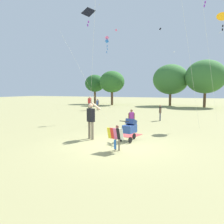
# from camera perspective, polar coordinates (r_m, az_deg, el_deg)

# --- Properties ---
(ground_plane) EXTENTS (120.00, 120.00, 0.00)m
(ground_plane) POSITION_cam_1_polar(r_m,az_deg,el_deg) (9.38, 1.18, -8.62)
(ground_plane) COLOR #938E5B
(treeline_distant) EXTENTS (38.03, 6.28, 6.36)m
(treeline_distant) POSITION_cam_1_polar(r_m,az_deg,el_deg) (32.35, 24.20, 7.91)
(treeline_distant) COLOR brown
(treeline_distant) RESTS_ON ground
(child_with_butterfly_kite) EXTENTS (0.66, 0.35, 0.99)m
(child_with_butterfly_kite) POSITION_cam_1_polar(r_m,az_deg,el_deg) (8.46, 1.27, -6.03)
(child_with_butterfly_kite) COLOR #7F705B
(child_with_butterfly_kite) RESTS_ON ground
(person_adult_flyer) EXTENTS (0.67, 0.49, 1.77)m
(person_adult_flyer) POSITION_cam_1_polar(r_m,az_deg,el_deg) (10.42, -5.47, -1.48)
(person_adult_flyer) COLOR #7F705B
(person_adult_flyer) RESTS_ON ground
(stroller) EXTENTS (0.66, 1.12, 1.03)m
(stroller) POSITION_cam_1_polar(r_m,az_deg,el_deg) (10.10, 4.65, -4.08)
(stroller) COLOR black
(stroller) RESTS_ON ground
(kite_adult_black) EXTENTS (2.83, 3.66, 7.61)m
(kite_adult_black) POSITION_cam_1_polar(r_m,az_deg,el_deg) (15.01, -6.10, 23.39)
(kite_adult_black) COLOR black
(kite_adult_black) RESTS_ON ground
(kite_orange_delta) EXTENTS (1.56, 4.38, 7.24)m
(kite_orange_delta) POSITION_cam_1_polar(r_m,az_deg,el_deg) (16.92, 26.63, 21.02)
(kite_orange_delta) COLOR #F4A319
(kite_orange_delta) RESTS_ON ground
(kite_green_novelty) EXTENTS (1.58, 3.97, 6.34)m
(kite_green_novelty) POSITION_cam_1_polar(r_m,az_deg,el_deg) (17.23, -1.50, 17.88)
(kite_green_novelty) COLOR pink
(kite_green_novelty) RESTS_ON ground
(distant_kites_cluster) EXTENTS (18.99, 7.35, 9.70)m
(distant_kites_cluster) POSITION_cam_1_polar(r_m,az_deg,el_deg) (35.73, 14.87, 22.24)
(distant_kites_cluster) COLOR red
(person_sitting_far) EXTENTS (0.20, 0.38, 1.20)m
(person_sitting_far) POSITION_cam_1_polar(r_m,az_deg,el_deg) (17.02, 12.36, 0.14)
(person_sitting_far) COLOR #33384C
(person_sitting_far) RESTS_ON ground
(person_couple_left) EXTENTS (0.52, 0.25, 1.62)m
(person_couple_left) POSITION_cam_1_polar(r_m,az_deg,el_deg) (25.30, -5.79, 2.59)
(person_couple_left) COLOR #232328
(person_couple_left) RESTS_ON ground
(person_kid_running) EXTENTS (0.35, 0.25, 1.19)m
(person_kid_running) POSITION_cam_1_polar(r_m,az_deg,el_deg) (13.01, 5.06, -1.46)
(person_kid_running) COLOR #33384C
(person_kid_running) RESTS_ON ground
(person_back_turned) EXTENTS (0.39, 0.29, 1.33)m
(person_back_turned) POSITION_cam_1_polar(r_m,az_deg,el_deg) (25.20, -3.75, 2.19)
(person_back_turned) COLOR #7F705B
(person_back_turned) RESTS_ON ground
(picnic_blanket) EXTENTS (1.64, 1.37, 0.02)m
(picnic_blanket) POSITION_cam_1_polar(r_m,az_deg,el_deg) (11.59, 3.44, -5.82)
(picnic_blanket) COLOR #CC3D3D
(picnic_blanket) RESTS_ON ground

